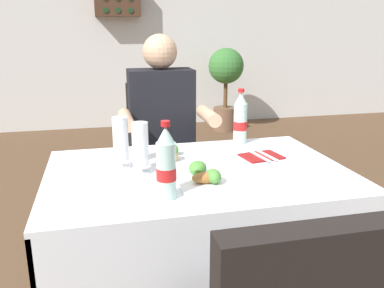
# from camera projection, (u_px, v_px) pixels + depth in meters

# --- Properties ---
(back_wall) EXTENTS (11.00, 0.12, 2.97)m
(back_wall) POSITION_uv_depth(u_px,v_px,m) (117.00, 12.00, 5.13)
(back_wall) COLOR silver
(back_wall) RESTS_ON ground
(main_dining_table) EXTENTS (1.20, 0.79, 0.74)m
(main_dining_table) POSITION_uv_depth(u_px,v_px,m) (197.00, 209.00, 1.66)
(main_dining_table) COLOR white
(main_dining_table) RESTS_ON ground
(chair_far_diner_seat) EXTENTS (0.44, 0.50, 0.97)m
(chair_far_diner_seat) POSITION_uv_depth(u_px,v_px,m) (166.00, 155.00, 2.41)
(chair_far_diner_seat) COLOR black
(chair_far_diner_seat) RESTS_ON ground
(seated_diner_far) EXTENTS (0.50, 0.46, 1.26)m
(seated_diner_far) POSITION_uv_depth(u_px,v_px,m) (163.00, 134.00, 2.25)
(seated_diner_far) COLOR #282D42
(seated_diner_far) RESTS_ON ground
(plate_near_camera) EXTENTS (0.23, 0.23, 0.07)m
(plate_near_camera) POSITION_uv_depth(u_px,v_px,m) (206.00, 177.00, 1.48)
(plate_near_camera) COLOR white
(plate_near_camera) RESTS_ON main_dining_table
(plate_far_diner) EXTENTS (0.22, 0.22, 0.06)m
(plate_far_diner) POSITION_uv_depth(u_px,v_px,m) (173.00, 157.00, 1.73)
(plate_far_diner) COLOR white
(plate_far_diner) RESTS_ON main_dining_table
(beer_glass_left) EXTENTS (0.07, 0.07, 0.21)m
(beer_glass_left) POSITION_uv_depth(u_px,v_px,m) (121.00, 143.00, 1.61)
(beer_glass_left) COLOR white
(beer_glass_left) RESTS_ON main_dining_table
(beer_glass_middle) EXTENTS (0.07, 0.07, 0.21)m
(beer_glass_middle) POSITION_uv_depth(u_px,v_px,m) (140.00, 147.00, 1.55)
(beer_glass_middle) COLOR white
(beer_glass_middle) RESTS_ON main_dining_table
(cola_bottle_primary) EXTENTS (0.07, 0.07, 0.27)m
(cola_bottle_primary) POSITION_uv_depth(u_px,v_px,m) (166.00, 165.00, 1.32)
(cola_bottle_primary) COLOR silver
(cola_bottle_primary) RESTS_ON main_dining_table
(cola_bottle_secondary) EXTENTS (0.07, 0.07, 0.27)m
(cola_bottle_secondary) POSITION_uv_depth(u_px,v_px,m) (240.00, 120.00, 1.96)
(cola_bottle_secondary) COLOR silver
(cola_bottle_secondary) RESTS_ON main_dining_table
(napkin_cutlery_set) EXTENTS (0.19, 0.20, 0.01)m
(napkin_cutlery_set) POSITION_uv_depth(u_px,v_px,m) (261.00, 156.00, 1.77)
(napkin_cutlery_set) COLOR maroon
(napkin_cutlery_set) RESTS_ON main_dining_table
(potted_plant_corner) EXTENTS (0.45, 0.45, 1.06)m
(potted_plant_corner) POSITION_uv_depth(u_px,v_px,m) (226.00, 79.00, 5.09)
(potted_plant_corner) COLOR brown
(potted_plant_corner) RESTS_ON ground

